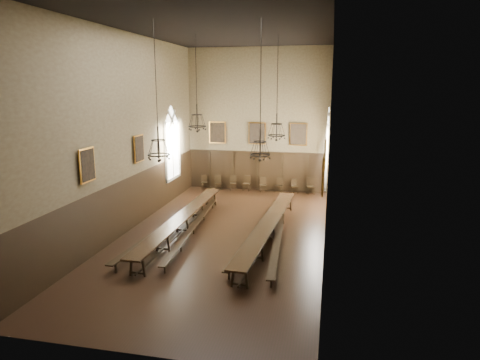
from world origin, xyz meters
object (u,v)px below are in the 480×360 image
(chair_0, at_px, (205,185))
(table_right, at_px, (268,231))
(bench_right_outer, at_px, (279,233))
(bench_right_inner, at_px, (258,230))
(chandelier_front_right, at_px, (260,145))
(bench_left_inner, at_px, (194,229))
(chandelier_back_right, at_px, (277,129))
(bench_left_outer, at_px, (172,224))
(chair_6, at_px, (294,189))
(chair_7, at_px, (311,189))
(chandelier_front_left, at_px, (159,146))
(chair_2, at_px, (233,186))
(chair_3, at_px, (247,186))
(chair_5, at_px, (279,188))
(chandelier_back_left, at_px, (197,120))
(chair_1, at_px, (218,185))
(chair_4, at_px, (263,187))
(table_left, at_px, (183,224))

(chair_0, bearing_deg, table_right, -74.34)
(bench_right_outer, bearing_deg, bench_right_inner, 167.38)
(table_right, bearing_deg, chandelier_front_right, -93.04)
(table_right, xyz_separation_m, bench_left_inner, (-3.44, 0.01, -0.15))
(table_right, bearing_deg, chandelier_back_right, 91.82)
(chair_0, bearing_deg, bench_left_outer, -100.64)
(chair_6, bearing_deg, chair_7, -21.43)
(chandelier_front_left, bearing_deg, chair_2, 88.01)
(chair_3, relative_size, chair_6, 1.08)
(chandelier_back_right, bearing_deg, bench_right_outer, -79.35)
(bench_right_inner, bearing_deg, chair_5, 90.41)
(bench_left_inner, distance_m, chandelier_back_right, 6.22)
(chair_2, xyz_separation_m, chandelier_front_right, (3.48, -10.62, 4.16))
(chair_2, height_order, chandelier_back_left, chandelier_back_left)
(chair_7, bearing_deg, chandelier_front_left, -132.33)
(bench_left_outer, xyz_separation_m, bench_left_inner, (1.15, -0.27, -0.04))
(chair_1, distance_m, chair_3, 1.89)
(chair_7, distance_m, chandelier_front_left, 12.96)
(chair_2, xyz_separation_m, chair_7, (4.99, -0.06, 0.03))
(chair_7, bearing_deg, chandelier_back_right, -121.23)
(chair_5, height_order, chair_6, chair_5)
(bench_left_outer, distance_m, chandelier_front_right, 6.48)
(chair_0, height_order, chair_1, chair_1)
(chair_4, bearing_deg, table_right, -90.89)
(bench_right_outer, height_order, chair_0, chair_0)
(chair_2, bearing_deg, chair_1, 169.37)
(bench_right_inner, bearing_deg, chandelier_front_right, -78.81)
(table_left, xyz_separation_m, table_right, (4.00, -0.11, 0.00))
(bench_right_inner, bearing_deg, chandelier_back_left, 150.26)
(table_left, height_order, chair_5, chair_5)
(bench_right_outer, distance_m, chair_3, 9.19)
(table_left, xyz_separation_m, chandelier_back_left, (0.13, 2.11, 4.58))
(bench_left_outer, relative_size, chair_3, 10.83)
(chair_2, relative_size, chair_3, 0.96)
(chandelier_front_right, bearing_deg, table_right, 86.96)
(bench_left_outer, relative_size, chair_2, 11.24)
(bench_right_outer, height_order, chandelier_back_left, chandelier_back_left)
(chair_3, height_order, chair_7, chair_7)
(table_left, relative_size, chair_4, 11.19)
(table_right, xyz_separation_m, chandelier_back_left, (-3.87, 2.22, 4.58))
(table_right, relative_size, bench_right_outer, 1.05)
(bench_right_outer, bearing_deg, chair_5, 96.97)
(chair_4, xyz_separation_m, chandelier_back_left, (-2.27, -6.44, 4.71))
(chair_5, xyz_separation_m, chandelier_back_right, (0.50, -5.67, 4.31))
(bench_left_outer, distance_m, chair_6, 9.81)
(chair_5, relative_size, chandelier_back_right, 0.19)
(table_right, distance_m, chair_0, 10.23)
(bench_left_outer, bearing_deg, chair_7, 54.43)
(chair_3, relative_size, chandelier_back_left, 0.22)
(chair_6, height_order, chair_7, chair_7)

